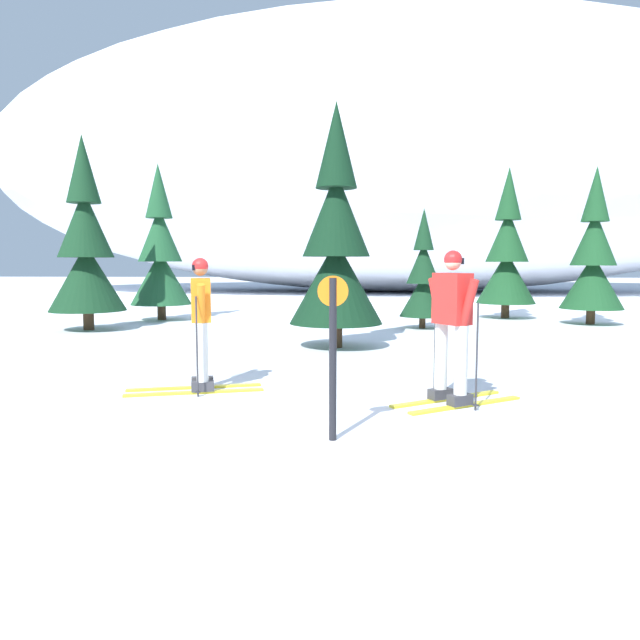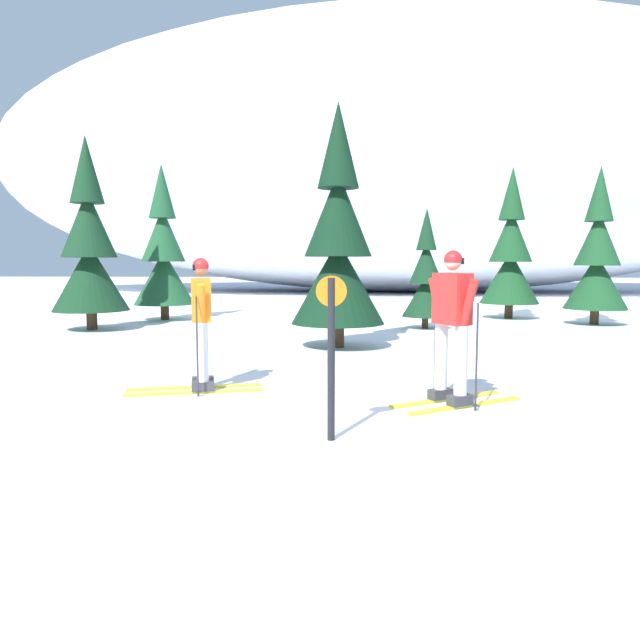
{
  "view_description": "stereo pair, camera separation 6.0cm",
  "coord_description": "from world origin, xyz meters",
  "views": [
    {
      "loc": [
        0.97,
        -5.94,
        1.64
      ],
      "look_at": [
        0.49,
        0.95,
        0.95
      ],
      "focal_mm": 32.28,
      "sensor_mm": 36.0,
      "label": 1
    },
    {
      "loc": [
        1.03,
        -5.93,
        1.64
      ],
      "look_at": [
        0.49,
        0.95,
        0.95
      ],
      "focal_mm": 32.28,
      "sensor_mm": 36.0,
      "label": 2
    }
  ],
  "objects": [
    {
      "name": "ground_plane",
      "position": [
        0.0,
        0.0,
        0.0
      ],
      "size": [
        120.0,
        120.0,
        0.0
      ],
      "primitive_type": "plane",
      "color": "white"
    },
    {
      "name": "skier_red_jacket",
      "position": [
        2.03,
        0.71,
        0.94
      ],
      "size": [
        1.59,
        1.23,
        1.78
      ],
      "color": "gold",
      "rests_on": "ground"
    },
    {
      "name": "skier_orange_jacket",
      "position": [
        -1.05,
        1.2,
        0.88
      ],
      "size": [
        1.77,
        0.87,
        1.7
      ],
      "color": "gold",
      "rests_on": "ground"
    },
    {
      "name": "pine_tree_far_left",
      "position": [
        -5.65,
        7.63,
        1.96
      ],
      "size": [
        1.81,
        1.81,
        4.69
      ],
      "color": "#47301E",
      "rests_on": "ground"
    },
    {
      "name": "pine_tree_left",
      "position": [
        -4.73,
        10.21,
        1.86
      ],
      "size": [
        1.72,
        1.72,
        4.44
      ],
      "color": "#47301E",
      "rests_on": "ground"
    },
    {
      "name": "pine_tree_center_left",
      "position": [
        0.51,
        5.14,
        1.95
      ],
      "size": [
        1.8,
        1.8,
        4.66
      ],
      "color": "#47301E",
      "rests_on": "ground"
    },
    {
      "name": "pine_tree_center_right",
      "position": [
        2.54,
        8.56,
        1.25
      ],
      "size": [
        1.15,
        1.15,
        2.99
      ],
      "color": "#47301E",
      "rests_on": "ground"
    },
    {
      "name": "pine_tree_right",
      "position": [
        5.29,
        11.44,
        1.85
      ],
      "size": [
        1.71,
        1.71,
        4.42
      ],
      "color": "#47301E",
      "rests_on": "ground"
    },
    {
      "name": "pine_tree_far_right",
      "position": [
        7.14,
        9.83,
        1.74
      ],
      "size": [
        1.61,
        1.61,
        4.16
      ],
      "color": "#47301E",
      "rests_on": "ground"
    },
    {
      "name": "snow_ridge_background",
      "position": [
        3.46,
        27.43,
        7.55
      ],
      "size": [
        47.64,
        19.83,
        15.1
      ],
      "primitive_type": "ellipsoid",
      "color": "white",
      "rests_on": "ground"
    },
    {
      "name": "trail_marker_post",
      "position": [
        0.73,
        -0.74,
        0.86
      ],
      "size": [
        0.28,
        0.07,
        1.52
      ],
      "color": "black",
      "rests_on": "ground"
    }
  ]
}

